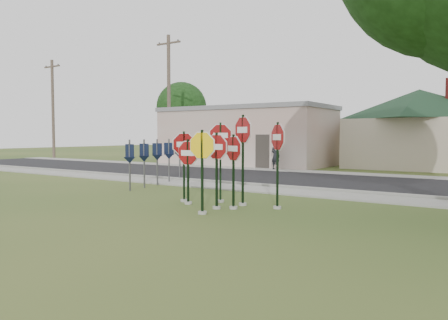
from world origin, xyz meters
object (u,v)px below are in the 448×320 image
Objects in this scene: utility_pole_near at (169,97)px; stop_sign_left at (188,163)px; stop_sign_center at (217,160)px; pedestrian at (275,156)px; stop_sign_yellow at (202,161)px.

stop_sign_left is at bearing -47.30° from utility_pole_near.
stop_sign_center is 14.29m from pedestrian.
stop_sign_center is 1.09× the size of stop_sign_left.
stop_sign_yellow is at bearing -46.59° from utility_pole_near.
stop_sign_center is 0.25× the size of utility_pole_near.
stop_sign_center is 1.28m from stop_sign_left.
stop_sign_left is at bearing 169.56° from stop_sign_center.
utility_pole_near is at bearing 133.41° from stop_sign_yellow.
stop_sign_left is 19.37m from utility_pole_near.
stop_sign_left is 1.27× the size of pedestrian.
utility_pole_near is 10.12m from pedestrian.
stop_sign_left is at bearing 140.87° from stop_sign_yellow.
utility_pole_near is at bearing 8.43° from pedestrian.
stop_sign_yellow reaches higher than stop_sign_center.
stop_sign_center is at bearing 99.30° from stop_sign_yellow.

